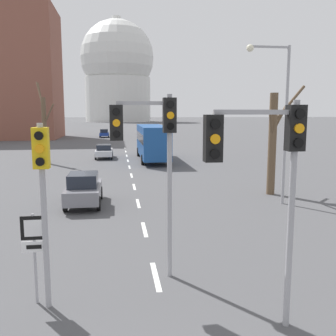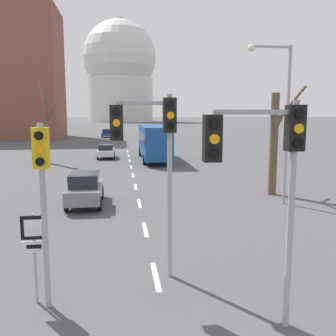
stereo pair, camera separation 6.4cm
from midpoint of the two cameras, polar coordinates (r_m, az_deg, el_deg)
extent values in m
cube|color=silver|center=(11.44, -2.06, -16.14)|extent=(0.16, 2.00, 0.01)
cube|color=silver|center=(15.63, -3.73, -9.30)|extent=(0.16, 2.00, 0.01)
cube|color=silver|center=(19.96, -4.66, -5.39)|extent=(0.16, 2.00, 0.01)
cube|color=silver|center=(24.35, -5.25, -2.88)|extent=(0.16, 2.00, 0.01)
cube|color=silver|center=(28.77, -5.66, -1.13)|extent=(0.16, 2.00, 0.01)
cube|color=silver|center=(33.22, -5.95, 0.14)|extent=(0.16, 2.00, 0.01)
cube|color=silver|center=(37.67, -6.18, 1.12)|extent=(0.16, 2.00, 0.01)
cube|color=silver|center=(42.14, -6.36, 1.89)|extent=(0.16, 2.00, 0.01)
cube|color=silver|center=(46.61, -6.50, 2.51)|extent=(0.16, 2.00, 0.01)
cube|color=silver|center=(51.09, -6.62, 3.02)|extent=(0.16, 2.00, 0.01)
cylinder|color=#9E9EA3|center=(9.50, -18.50, -7.26)|extent=(0.14, 0.14, 4.52)
cube|color=yellow|center=(9.20, -18.98, 2.89)|extent=(0.36, 0.28, 0.96)
cylinder|color=black|center=(9.02, -19.28, 4.66)|extent=(0.20, 0.06, 0.20)
cylinder|color=orange|center=(9.04, -19.19, 2.78)|extent=(0.20, 0.06, 0.20)
cylinder|color=black|center=(9.07, -19.10, 0.91)|extent=(0.20, 0.06, 0.20)
cylinder|color=#9E9EA3|center=(8.58, 18.02, -7.20)|extent=(0.14, 0.14, 5.02)
cube|color=black|center=(8.28, 18.63, 5.79)|extent=(0.36, 0.28, 0.96)
cylinder|color=black|center=(8.13, 19.26, 7.82)|extent=(0.20, 0.06, 0.20)
cylinder|color=orange|center=(8.13, 19.16, 5.72)|extent=(0.20, 0.06, 0.20)
cylinder|color=black|center=(8.15, 19.06, 3.63)|extent=(0.20, 0.06, 0.20)
cube|color=#9E9EA3|center=(7.93, 12.96, 8.30)|extent=(1.76, 0.10, 0.10)
cube|color=black|center=(7.68, 6.64, 4.50)|extent=(0.36, 0.28, 0.96)
cylinder|color=black|center=(7.50, 7.01, 6.68)|extent=(0.20, 0.06, 0.20)
cylinder|color=orange|center=(7.51, 6.97, 4.41)|extent=(0.20, 0.06, 0.20)
cylinder|color=black|center=(7.54, 6.93, 2.16)|extent=(0.20, 0.06, 0.20)
cylinder|color=#9E9EA3|center=(10.65, 0.06, -3.08)|extent=(0.14, 0.14, 5.27)
cube|color=black|center=(10.44, 0.06, 8.04)|extent=(0.36, 0.28, 0.96)
cylinder|color=black|center=(10.27, 0.19, 9.69)|extent=(0.20, 0.06, 0.20)
cylinder|color=orange|center=(10.27, 0.19, 8.03)|extent=(0.20, 0.06, 0.20)
cylinder|color=black|center=(10.28, 0.19, 6.37)|extent=(0.20, 0.06, 0.20)
cube|color=#9E9EA3|center=(10.37, -4.01, 9.84)|extent=(1.46, 0.10, 0.10)
cube|color=black|center=(10.35, -8.05, 6.84)|extent=(0.36, 0.28, 0.96)
cylinder|color=black|center=(10.17, -8.09, 8.49)|extent=(0.20, 0.06, 0.20)
cylinder|color=orange|center=(10.18, -8.05, 6.82)|extent=(0.20, 0.06, 0.20)
cylinder|color=black|center=(10.19, -8.02, 5.14)|extent=(0.20, 0.06, 0.20)
cylinder|color=#9E9EA3|center=(10.14, -19.79, -12.92)|extent=(0.07, 0.07, 2.31)
cube|color=black|center=(9.86, -20.05, -8.58)|extent=(0.60, 0.03, 0.60)
cube|color=white|center=(9.84, -20.07, -8.61)|extent=(0.42, 0.01, 0.42)
cube|color=white|center=(10.01, -19.91, -11.21)|extent=(0.60, 0.03, 0.28)
cube|color=black|center=(9.99, -19.93, -11.25)|extent=(0.36, 0.01, 0.10)
cylinder|color=#9E9EA3|center=(20.21, 17.39, 6.01)|extent=(0.16, 0.16, 8.08)
cube|color=#9E9EA3|center=(20.05, 15.17, 17.39)|extent=(2.02, 0.10, 0.10)
sphere|color=#F2EAC6|center=(19.68, 12.31, 17.43)|extent=(0.36, 0.36, 0.36)
cube|color=slate|center=(19.91, -12.78, -3.55)|extent=(1.70, 4.00, 0.69)
cube|color=#1E232D|center=(19.59, -12.90, -1.75)|extent=(1.44, 1.92, 0.66)
cylinder|color=black|center=(21.27, -14.62, -3.80)|extent=(0.18, 0.71, 0.71)
cylinder|color=black|center=(21.14, -10.31, -3.74)|extent=(0.18, 0.71, 0.71)
cylinder|color=black|center=(18.87, -15.50, -5.38)|extent=(0.18, 0.71, 0.71)
cylinder|color=black|center=(18.72, -10.63, -5.33)|extent=(0.18, 0.71, 0.71)
cube|color=navy|center=(74.38, -9.71, 5.13)|extent=(1.72, 4.08, 0.57)
cube|color=#1E232D|center=(74.15, -9.73, 5.60)|extent=(1.46, 1.96, 0.68)
cylinder|color=black|center=(75.69, -10.29, 4.95)|extent=(0.18, 0.71, 0.71)
cylinder|color=black|center=(75.64, -9.06, 4.98)|extent=(0.18, 0.71, 0.71)
cylinder|color=black|center=(73.17, -10.37, 4.84)|extent=(0.18, 0.71, 0.71)
cylinder|color=black|center=(73.11, -9.10, 4.86)|extent=(0.18, 0.71, 0.71)
cube|color=silver|center=(40.02, -9.76, 2.37)|extent=(1.73, 4.02, 0.58)
cube|color=#1E232D|center=(39.76, -9.79, 3.15)|extent=(1.47, 1.93, 0.55)
cylinder|color=black|center=(41.32, -10.82, 2.12)|extent=(0.18, 0.67, 0.67)
cylinder|color=black|center=(41.27, -8.56, 2.17)|extent=(0.18, 0.67, 0.67)
cylinder|color=black|center=(38.85, -11.01, 1.73)|extent=(0.18, 0.67, 0.67)
cylinder|color=black|center=(38.79, -8.61, 1.78)|extent=(0.18, 0.67, 0.67)
cube|color=#19478C|center=(37.62, -2.46, 4.18)|extent=(2.50, 10.80, 3.00)
cube|color=black|center=(37.59, -2.47, 4.75)|extent=(2.52, 10.26, 0.90)
cylinder|color=black|center=(41.42, -4.59, 2.46)|extent=(0.26, 0.96, 0.96)
cylinder|color=black|center=(41.62, -1.29, 2.52)|extent=(0.26, 0.96, 0.96)
cylinder|color=black|center=(34.46, -3.93, 1.27)|extent=(0.26, 0.96, 0.96)
cylinder|color=black|center=(34.70, 0.03, 1.34)|extent=(0.26, 0.96, 0.96)
cylinder|color=brown|center=(37.14, -18.34, 5.42)|extent=(0.43, 0.43, 6.18)
cylinder|color=brown|center=(36.30, -17.70, 7.95)|extent=(1.22, 1.62, 1.80)
cylinder|color=brown|center=(38.12, -19.05, 10.70)|extent=(0.98, 1.95, 2.36)
cylinder|color=brown|center=(37.90, -18.89, 10.22)|extent=(0.80, 1.57, 2.72)
cylinder|color=brown|center=(22.53, 15.52, 3.49)|extent=(0.47, 0.47, 5.88)
cylinder|color=brown|center=(22.86, 16.57, 7.27)|extent=(1.11, 0.64, 1.56)
cylinder|color=brown|center=(21.95, 15.35, 6.58)|extent=(0.73, 1.01, 1.61)
cylinder|color=brown|center=(23.26, 15.55, 5.97)|extent=(0.59, 1.59, 1.16)
cylinder|color=brown|center=(22.97, 17.85, 9.18)|extent=(2.05, 0.44, 2.24)
cylinder|color=silver|center=(206.20, -7.63, 10.25)|extent=(34.78, 34.78, 23.18)
sphere|color=silver|center=(208.12, -7.75, 16.37)|extent=(38.64, 38.64, 38.64)
cylinder|color=silver|center=(211.25, -7.85, 21.05)|extent=(4.64, 4.64, 6.76)
cube|color=brown|center=(76.75, -23.30, 13.06)|extent=(18.00, 14.00, 23.72)
camera|label=1|loc=(0.03, -90.18, -0.03)|focal=40.00mm
camera|label=2|loc=(0.03, 89.82, 0.03)|focal=40.00mm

